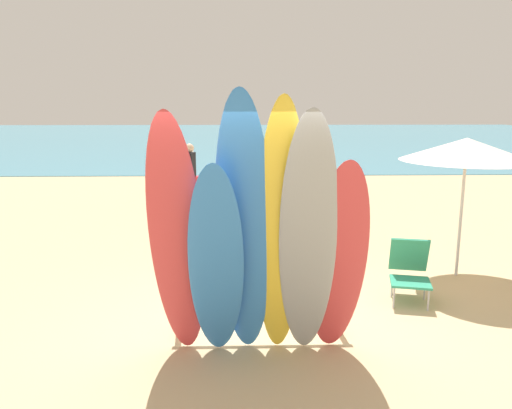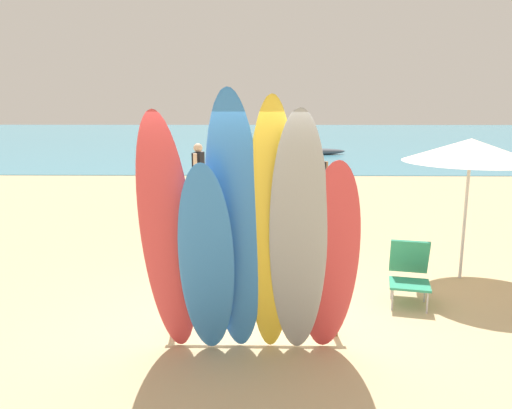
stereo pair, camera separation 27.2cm
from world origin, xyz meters
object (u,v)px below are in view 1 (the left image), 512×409
at_px(surfboard_blue_2, 244,232).
at_px(distant_boat, 287,152).
at_px(beachgoer_photographing, 228,210).
at_px(surfboard_rack, 260,298).
at_px(surfboard_red_0, 177,242).
at_px(surfboard_yellow_3, 280,235).
at_px(surfboard_grey_4, 308,242).
at_px(beach_umbrella, 467,149).
at_px(beach_chair_red, 410,268).
at_px(beachgoer_near_rack, 262,164).
at_px(beachgoer_by_water, 282,202).
at_px(surfboard_blue_1, 216,265).
at_px(beachgoer_midbeach, 308,183).
at_px(surfboard_red_5, 339,262).
at_px(beachgoer_strolling, 190,172).

bearing_deg(surfboard_blue_2, distant_boat, 89.82).
xyz_separation_m(beachgoer_photographing, distant_boat, (2.39, 16.69, -0.72)).
xyz_separation_m(surfboard_rack, surfboard_blue_2, (-0.17, -0.59, 0.92)).
relative_size(surfboard_rack, surfboard_red_0, 0.74).
height_order(surfboard_yellow_3, surfboard_grey_4, surfboard_yellow_3).
bearing_deg(beach_umbrella, surfboard_blue_2, -142.28).
distance_m(surfboard_grey_4, beach_chair_red, 2.46).
height_order(beachgoer_near_rack, beachgoer_by_water, beachgoer_near_rack).
relative_size(beachgoer_photographing, distant_boat, 0.33).
height_order(surfboard_rack, beachgoer_by_water, beachgoer_by_water).
bearing_deg(beachgoer_by_water, beachgoer_near_rack, -129.79).
xyz_separation_m(surfboard_blue_1, beach_umbrella, (3.49, 2.55, 0.86)).
height_order(surfboard_blue_1, surfboard_grey_4, surfboard_grey_4).
bearing_deg(beachgoer_midbeach, distant_boat, -116.74).
bearing_deg(beachgoer_near_rack, distant_boat, -179.17).
height_order(surfboard_grey_4, distant_boat, surfboard_grey_4).
height_order(surfboard_red_5, beach_chair_red, surfboard_red_5).
height_order(surfboard_blue_2, beachgoer_photographing, surfboard_blue_2).
distance_m(beachgoer_photographing, beach_umbrella, 3.69).
relative_size(beachgoer_strolling, distant_boat, 0.35).
height_order(surfboard_yellow_3, beachgoer_near_rack, surfboard_yellow_3).
bearing_deg(beachgoer_by_water, surfboard_blue_2, 38.54).
distance_m(beachgoer_strolling, beach_umbrella, 6.73).
bearing_deg(beachgoer_near_rack, surfboard_grey_4, 10.01).
relative_size(surfboard_red_0, beachgoer_photographing, 1.70).
bearing_deg(surfboard_blue_2, beachgoer_photographing, 100.64).
height_order(surfboard_grey_4, beachgoer_near_rack, surfboard_grey_4).
xyz_separation_m(beachgoer_near_rack, beachgoer_midbeach, (0.85, -3.43, 0.01)).
height_order(surfboard_red_0, beachgoer_midbeach, surfboard_red_0).
bearing_deg(surfboard_blue_2, surfboard_grey_4, -1.05).
distance_m(surfboard_rack, beachgoer_midbeach, 5.21).
bearing_deg(beachgoer_near_rack, surfboard_blue_1, 4.52).
xyz_separation_m(beach_chair_red, distant_boat, (-0.06, 18.26, -0.26)).
bearing_deg(surfboard_blue_2, beach_umbrella, 43.67).
bearing_deg(surfboard_red_5, beach_chair_red, 50.78).
xyz_separation_m(surfboard_blue_1, beach_chair_red, (2.46, 1.66, -0.62)).
bearing_deg(beach_chair_red, surfboard_blue_1, -133.15).
distance_m(surfboard_grey_4, beachgoer_by_water, 3.88).
bearing_deg(beach_chair_red, beachgoer_photographing, 160.30).
xyz_separation_m(surfboard_blue_1, surfboard_yellow_3, (0.62, 0.05, 0.29)).
bearing_deg(beachgoer_midbeach, beach_umbrella, 97.06).
height_order(beachgoer_midbeach, distant_boat, beachgoer_midbeach).
height_order(beachgoer_midbeach, beach_chair_red, beachgoer_midbeach).
relative_size(surfboard_red_5, beachgoer_strolling, 1.36).
bearing_deg(beachgoer_by_water, surfboard_red_5, 52.39).
distance_m(surfboard_blue_1, beachgoer_by_water, 3.96).
bearing_deg(beach_chair_red, distant_boat, 103.00).
distance_m(surfboard_red_5, beach_umbrella, 3.50).
bearing_deg(beach_chair_red, beachgoer_strolling, 133.97).
xyz_separation_m(surfboard_blue_1, beachgoer_strolling, (-1.03, 7.44, -0.12)).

